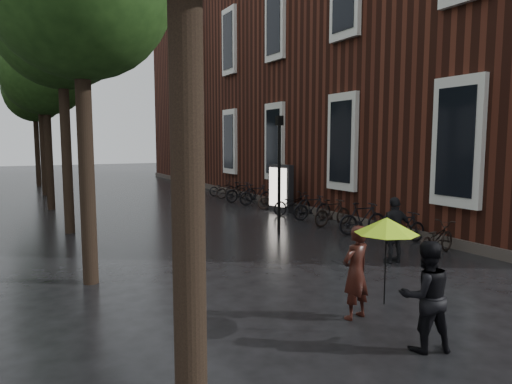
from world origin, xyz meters
TOP-DOWN VIEW (x-y plane):
  - brick_building at (10.47, 19.46)m, footprint 10.20×33.20m
  - street_trees at (-3.99, 15.91)m, footprint 4.33×34.03m
  - person_burgundy at (-0.38, 2.82)m, footprint 0.65×0.49m
  - person_black at (-0.28, 1.42)m, footprint 0.95×0.85m
  - lime_umbrella at (-0.42, 2.09)m, footprint 0.98×0.98m
  - pedestrian_walking at (2.87, 5.19)m, footprint 1.02×0.56m
  - parked_bicycles at (4.62, 12.69)m, footprint 1.99×15.71m
  - ad_lightbox at (4.64, 13.64)m, footprint 0.31×1.35m
  - lamp_post at (2.33, 9.92)m, footprint 0.20×0.20m
  - cycle_sign at (-3.54, 17.64)m, footprint 0.16×0.56m

SIDE VIEW (x-z plane):
  - parked_bicycles at x=4.62m, z-range -0.05..1.00m
  - person_black at x=-0.28m, z-range 0.00..1.62m
  - person_burgundy at x=-0.38m, z-range 0.00..1.62m
  - pedestrian_walking at x=2.87m, z-range 0.00..1.66m
  - ad_lightbox at x=4.64m, z-range 0.00..2.04m
  - lime_umbrella at x=-0.42m, z-range 1.01..2.47m
  - cycle_sign at x=-3.54m, z-range 0.49..3.55m
  - lamp_post at x=2.33m, z-range 0.41..4.27m
  - brick_building at x=10.47m, z-range -0.01..11.99m
  - street_trees at x=-3.99m, z-range 1.88..10.79m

